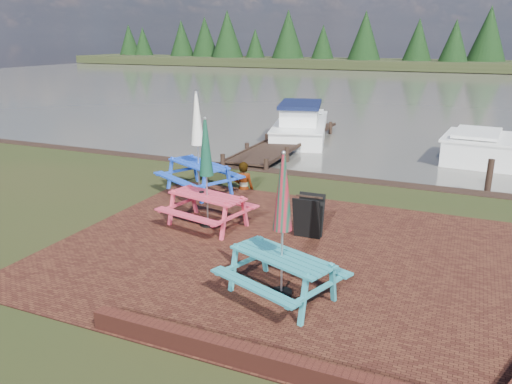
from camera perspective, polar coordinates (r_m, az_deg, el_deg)
The scene contains 12 objects.
ground at distance 9.44m, azimuth 0.18°, elevation -9.23°, with size 120.00×120.00×0.00m, color black.
paving at distance 10.27m, azimuth 2.39°, elevation -6.88°, with size 9.00×7.50×0.02m, color #351711.
brick_wall at distance 6.82m, azimuth 9.31°, elevation -19.59°, with size 6.21×1.79×0.30m.
water at distance 45.08m, azimuth 19.44°, elevation 11.02°, with size 120.00×60.00×0.02m, color #44423A.
far_treeline at distance 73.84m, azimuth 21.64°, elevation 15.46°, with size 120.00×10.00×8.10m.
picnic_table_teal at distance 8.28m, azimuth 2.99°, elevation -6.52°, with size 2.25×2.14×2.50m.
picnic_table_red at distance 11.41m, azimuth -5.62°, elevation 0.23°, with size 2.11×1.95×2.51m.
picnic_table_blue at distance 13.99m, azimuth -6.61°, elevation 3.83°, with size 2.61×2.51×2.79m.
chalkboard at distance 10.90m, azimuth 6.03°, elevation -2.77°, with size 0.59×0.56×0.95m.
jetty at distance 20.63m, azimuth 3.62°, elevation 5.84°, with size 1.76×9.08×1.00m.
boat_jetty at distance 22.71m, azimuth 5.15°, elevation 7.48°, with size 3.68×6.71×1.85m.
person at distance 14.18m, azimuth -1.47°, elevation 3.41°, with size 0.59×0.39×1.61m, color gray.
Camera 1 is at (3.32, -7.76, 4.22)m, focal length 35.00 mm.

